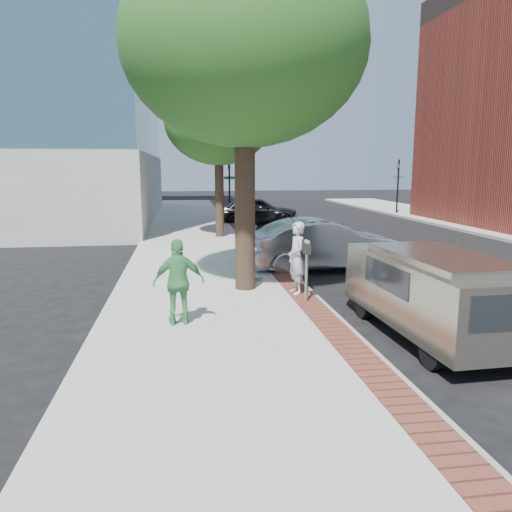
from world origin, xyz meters
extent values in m
plane|color=black|center=(0.00, 0.00, 0.00)|extent=(120.00, 120.00, 0.00)
cube|color=#9E9991|center=(-1.50, 8.00, 0.07)|extent=(5.00, 60.00, 0.15)
cube|color=brown|center=(0.70, 8.00, 0.15)|extent=(0.60, 60.00, 0.01)
cube|color=gray|center=(1.05, 8.00, 0.07)|extent=(0.10, 60.00, 0.15)
cube|color=gray|center=(-13.00, 22.00, 2.00)|extent=(18.20, 22.20, 4.00)
cylinder|color=black|center=(0.90, 22.00, 1.90)|extent=(0.12, 0.12, 3.80)
imported|color=black|center=(0.90, 22.00, 3.00)|extent=(0.18, 0.15, 0.90)
cube|color=#1E7238|center=(0.90, 22.00, 2.60)|extent=(0.70, 0.03, 0.18)
cylinder|color=black|center=(12.50, 22.00, 1.90)|extent=(0.12, 0.12, 3.80)
imported|color=black|center=(12.50, 22.00, 3.00)|extent=(0.18, 0.15, 0.90)
cube|color=#1E7238|center=(12.50, 22.00, 2.60)|extent=(0.70, 0.03, 0.18)
cylinder|color=black|center=(-0.60, 1.90, 2.35)|extent=(0.52, 0.52, 4.40)
ellipsoid|color=#164D19|center=(-0.60, 1.90, 6.20)|extent=(6.00, 6.00, 4.92)
cylinder|color=black|center=(-0.50, 12.00, 2.08)|extent=(0.40, 0.40, 3.85)
ellipsoid|color=#164D19|center=(-0.50, 12.00, 5.32)|extent=(4.80, 4.80, 3.94)
cylinder|color=gray|center=(0.65, 0.37, 0.72)|extent=(0.07, 0.07, 1.15)
cube|color=#2D3030|center=(0.65, 0.28, 1.42)|extent=(0.12, 0.14, 0.24)
cube|color=#2D3030|center=(0.65, 0.46, 1.42)|extent=(0.12, 0.14, 0.24)
sphere|color=#3F8C4C|center=(0.65, 0.28, 1.57)|extent=(0.11, 0.11, 0.11)
sphere|color=#3F8C4C|center=(0.65, 0.46, 1.57)|extent=(0.11, 0.11, 0.11)
imported|color=#B2B1B7|center=(0.59, 1.17, 1.05)|extent=(0.50, 0.70, 1.81)
imported|color=#87A9D1|center=(-0.32, 3.01, 0.95)|extent=(0.97, 0.98, 1.60)
imported|color=#44974F|center=(-2.28, -0.90, 1.02)|extent=(1.04, 0.49, 1.73)
imported|color=#AAADB1|center=(2.25, 4.56, 0.83)|extent=(5.16, 2.18, 1.66)
imported|color=black|center=(2.12, 17.98, 0.80)|extent=(4.94, 2.53, 1.61)
cube|color=gray|center=(2.54, -2.00, 0.92)|extent=(1.92, 4.52, 1.25)
cube|color=gray|center=(2.47, -0.05, 0.67)|extent=(1.75, 0.90, 0.74)
cube|color=gray|center=(2.55, -2.28, 1.62)|extent=(1.69, 3.21, 0.15)
cylinder|color=black|center=(1.72, -0.59, 0.30)|extent=(0.23, 0.60, 0.59)
cylinder|color=black|center=(3.25, -0.53, 0.30)|extent=(0.23, 0.60, 0.59)
cylinder|color=black|center=(1.83, -3.47, 0.30)|extent=(0.23, 0.60, 0.59)
cube|color=black|center=(3.42, -1.78, 1.21)|extent=(0.09, 1.86, 0.51)
cube|color=black|center=(1.64, -1.85, 1.21)|extent=(0.09, 1.86, 0.51)
cube|color=black|center=(2.45, 0.37, 0.97)|extent=(1.48, 0.07, 0.37)
camera|label=1|loc=(-2.18, -10.71, 3.27)|focal=35.00mm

